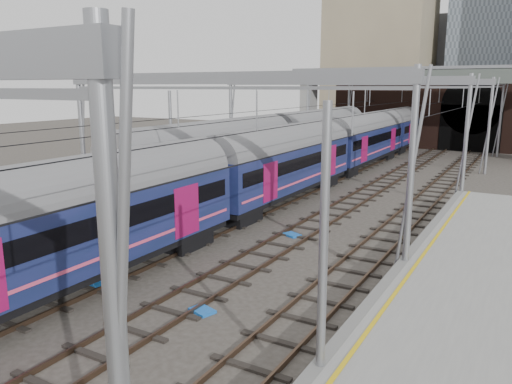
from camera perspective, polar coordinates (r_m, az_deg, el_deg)
The scene contains 11 objects.
ground at distance 17.00m, azimuth -20.12°, elevation -14.12°, with size 160.00×160.00×0.00m, color #38332D.
tracks at distance 28.30m, azimuth 3.59°, elevation -2.86°, with size 14.40×80.00×0.22m.
overhead_line at distance 33.31m, azimuth 8.76°, elevation 10.67°, with size 16.80×80.00×8.00m.
retaining_wall at distance 62.49m, azimuth 20.17°, elevation 8.61°, with size 28.00×2.75×9.00m.
overbridge at distance 56.86m, azimuth 17.92°, elevation 11.45°, with size 28.00×3.00×9.25m.
city_skyline at distance 81.19m, azimuth 24.20°, elevation 17.97°, with size 37.50×27.50×60.00m.
train_main at distance 39.24m, azimuth 8.63°, elevation 4.94°, with size 2.86×66.15×4.90m.
train_second at distance 39.21m, azimuth 2.19°, elevation 5.24°, with size 3.07×35.48×5.19m.
equip_cover_a at distance 19.86m, azimuth -17.62°, elevation -9.91°, with size 0.95×0.67×0.11m, color blue.
equip_cover_b at distance 24.88m, azimuth 4.14°, elevation -4.90°, with size 0.84×0.59×0.10m, color blue.
equip_cover_c at distance 16.95m, azimuth -6.16°, elevation -13.32°, with size 0.81×0.57×0.10m, color blue.
Camera 1 is at (12.00, -9.58, 7.29)m, focal length 35.00 mm.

